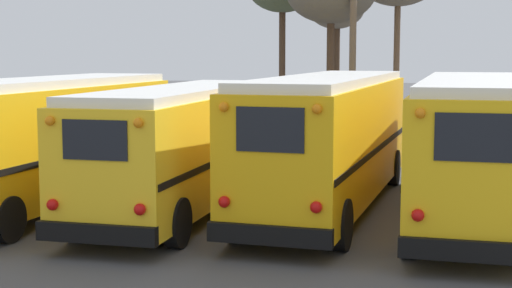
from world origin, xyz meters
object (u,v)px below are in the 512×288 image
school_bus_3 (472,142)px  school_bus_1 (185,144)px  school_bus_0 (48,138)px  school_bus_2 (330,137)px  bare_tree_0 (336,11)px  utility_pole (353,33)px

school_bus_3 → school_bus_1: bearing=-171.9°
school_bus_0 → school_bus_3: 10.16m
school_bus_2 → school_bus_1: bearing=-161.9°
school_bus_2 → bare_tree_0: bare_tree_0 is taller
school_bus_2 → bare_tree_0: size_ratio=1.54×
school_bus_1 → bare_tree_0: (0.60, 19.70, 4.13)m
school_bus_1 → bare_tree_0: bearing=88.2°
school_bus_1 → utility_pole: (2.33, 12.76, 2.92)m
utility_pole → bare_tree_0: bearing=104.0°
school_bus_1 → school_bus_2: (3.35, 1.09, 0.13)m
bare_tree_0 → school_bus_1: bearing=-91.8°
school_bus_0 → school_bus_3: bearing=8.5°
school_bus_0 → school_bus_1: bearing=9.3°
utility_pole → school_bus_2: bearing=-85.0°
school_bus_2 → school_bus_3: school_bus_2 is taller
school_bus_1 → school_bus_0: bearing=-170.7°
school_bus_2 → bare_tree_0: bearing=98.4°
utility_pole → bare_tree_0: (-1.73, 6.95, 1.21)m
school_bus_2 → utility_pole: size_ratio=1.22×
school_bus_3 → bare_tree_0: size_ratio=1.57×
utility_pole → bare_tree_0: size_ratio=1.26×
school_bus_1 → utility_pole: utility_pole is taller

